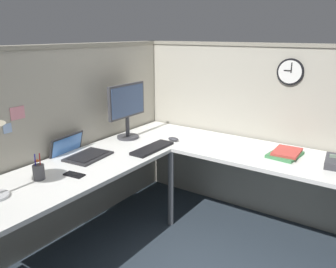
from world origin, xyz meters
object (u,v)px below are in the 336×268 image
(cell_phone, at_px, (74,175))
(book_stack, at_px, (286,153))
(wall_clock, at_px, (290,72))
(laptop, at_px, (79,152))
(pen_cup, at_px, (39,172))
(monitor, at_px, (127,107))
(keyboard, at_px, (152,148))
(computer_mouse, at_px, (173,139))

(cell_phone, xyz_separation_m, book_stack, (1.20, -1.08, 0.02))
(wall_clock, bearing_deg, cell_phone, 147.39)
(laptop, xyz_separation_m, pen_cup, (-0.46, -0.14, 0.03))
(monitor, height_order, laptop, monitor)
(pen_cup, bearing_deg, keyboard, -16.21)
(monitor, distance_m, keyboard, 0.49)
(pen_cup, height_order, wall_clock, wall_clock)
(computer_mouse, xyz_separation_m, cell_phone, (-1.03, 0.13, -0.01))
(monitor, bearing_deg, pen_cup, -173.60)
(monitor, xyz_separation_m, wall_clock, (0.65, -1.23, 0.33))
(laptop, distance_m, book_stack, 1.63)
(keyboard, bearing_deg, laptop, 137.61)
(pen_cup, height_order, cell_phone, pen_cup)
(laptop, height_order, pen_cup, pen_cup)
(cell_phone, height_order, book_stack, book_stack)
(keyboard, bearing_deg, wall_clock, -47.54)
(monitor, height_order, wall_clock, wall_clock)
(keyboard, height_order, computer_mouse, computer_mouse)
(keyboard, distance_m, computer_mouse, 0.30)
(pen_cup, bearing_deg, wall_clock, -33.41)
(book_stack, xyz_separation_m, wall_clock, (0.31, 0.11, 0.60))
(wall_clock, bearing_deg, computer_mouse, 120.31)
(keyboard, height_order, cell_phone, keyboard)
(keyboard, xyz_separation_m, cell_phone, (-0.73, 0.12, -0.01))
(laptop, distance_m, computer_mouse, 0.84)
(computer_mouse, bearing_deg, book_stack, -79.59)
(laptop, relative_size, book_stack, 1.37)
(pen_cup, distance_m, cell_phone, 0.23)
(monitor, distance_m, computer_mouse, 0.51)
(monitor, bearing_deg, wall_clock, -62.01)
(laptop, distance_m, pen_cup, 0.48)
(monitor, distance_m, pen_cup, 1.07)
(computer_mouse, distance_m, wall_clock, 1.14)
(monitor, height_order, cell_phone, monitor)
(computer_mouse, height_order, cell_phone, computer_mouse)
(keyboard, relative_size, pen_cup, 2.39)
(monitor, xyz_separation_m, computer_mouse, (0.16, -0.39, -0.28))
(monitor, distance_m, cell_phone, 0.94)
(computer_mouse, bearing_deg, monitor, 112.69)
(monitor, distance_m, wall_clock, 1.43)
(monitor, relative_size, pen_cup, 2.78)
(monitor, xyz_separation_m, book_stack, (0.34, -1.34, -0.27))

